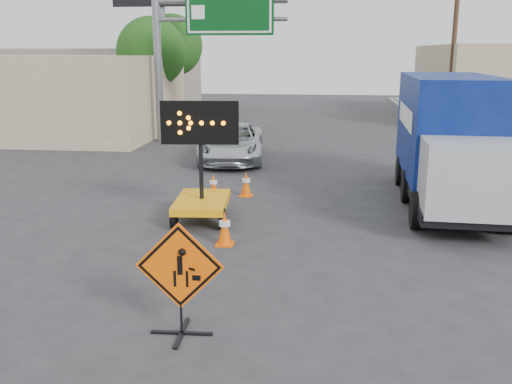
% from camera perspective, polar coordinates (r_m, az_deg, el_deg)
% --- Properties ---
extents(ground, '(100.00, 100.00, 0.00)m').
position_cam_1_polar(ground, '(9.43, -1.28, -12.44)').
color(ground, '#2D2D30').
rests_on(ground, ground).
extents(curb_right, '(0.40, 60.00, 0.12)m').
position_cam_1_polar(curb_right, '(24.48, 20.85, 3.25)').
color(curb_right, gray).
rests_on(curb_right, ground).
extents(storefront_left_near, '(14.00, 10.00, 4.00)m').
position_cam_1_polar(storefront_left_near, '(32.26, -21.68, 9.01)').
color(storefront_left_near, '#C8B090').
rests_on(storefront_left_near, ground).
extents(storefront_left_far, '(12.00, 10.00, 4.40)m').
position_cam_1_polar(storefront_left_far, '(45.40, -14.45, 10.91)').
color(storefront_left_far, gray).
rests_on(storefront_left_far, ground).
extents(building_right_far, '(10.00, 14.00, 4.60)m').
position_cam_1_polar(building_right_far, '(40.19, 24.18, 9.97)').
color(building_right_far, '#C8B090').
rests_on(building_right_far, ground).
extents(highway_gantry, '(6.18, 0.38, 6.90)m').
position_cam_1_polar(highway_gantry, '(26.94, -5.55, 15.68)').
color(highway_gantry, slate).
rests_on(highway_gantry, ground).
extents(utility_pole_far, '(1.80, 0.26, 9.00)m').
position_cam_1_polar(utility_pole_far, '(33.08, 19.18, 13.98)').
color(utility_pole_far, '#47301E').
rests_on(utility_pole_far, ground).
extents(tree_left_near, '(3.71, 3.71, 6.03)m').
position_cam_1_polar(tree_left_near, '(31.73, -10.41, 13.59)').
color(tree_left_near, '#47301E').
rests_on(tree_left_near, ground).
extents(tree_left_far, '(4.10, 4.10, 6.66)m').
position_cam_1_polar(tree_left_far, '(39.71, -8.42, 14.30)').
color(tree_left_far, '#47301E').
rests_on(tree_left_far, ground).
extents(construction_sign, '(1.34, 0.95, 1.77)m').
position_cam_1_polar(construction_sign, '(8.61, -7.62, -8.41)').
color(construction_sign, black).
rests_on(construction_sign, ground).
extents(arrow_board, '(1.91, 2.22, 3.03)m').
position_cam_1_polar(arrow_board, '(14.45, -5.45, -0.25)').
color(arrow_board, '#EE9F0D').
rests_on(arrow_board, ground).
extents(pickup_truck, '(2.91, 5.42, 1.45)m').
position_cam_1_polar(pickup_truck, '(22.45, -2.45, 4.97)').
color(pickup_truck, silver).
rests_on(pickup_truck, ground).
extents(box_truck, '(2.65, 7.54, 3.54)m').
position_cam_1_polar(box_truck, '(16.67, 18.71, 4.23)').
color(box_truck, black).
rests_on(box_truck, ground).
extents(cone_a, '(0.40, 0.40, 0.78)m').
position_cam_1_polar(cone_a, '(12.64, -3.15, -3.61)').
color(cone_a, '#FE5C05').
rests_on(cone_a, ground).
extents(cone_b, '(0.42, 0.42, 0.71)m').
position_cam_1_polar(cone_b, '(15.15, -4.17, -0.80)').
color(cone_b, '#FE5C05').
rests_on(cone_b, ground).
extents(cone_c, '(0.42, 0.42, 0.75)m').
position_cam_1_polar(cone_c, '(16.88, -1.00, 0.83)').
color(cone_c, '#FE5C05').
rests_on(cone_c, ground).
extents(cone_d, '(0.40, 0.40, 0.71)m').
position_cam_1_polar(cone_d, '(16.82, -4.28, 0.67)').
color(cone_d, '#FE5C05').
rests_on(cone_d, ground).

